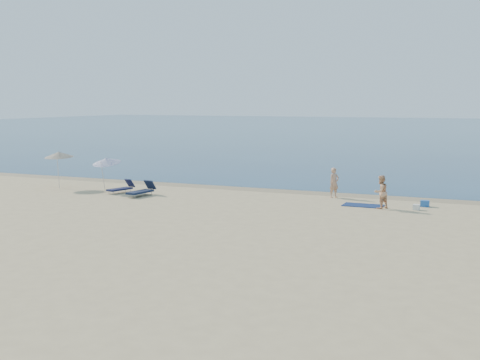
{
  "coord_description": "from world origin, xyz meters",
  "views": [
    {
      "loc": [
        10.5,
        -13.76,
        5.26
      ],
      "look_at": [
        -1.96,
        16.0,
        1.0
      ],
      "focal_mm": 45.0,
      "sensor_mm": 36.0,
      "label": 1
    }
  ],
  "objects_px": {
    "person_right": "(381,192)",
    "umbrella_near": "(106,161)",
    "person_left": "(334,183)",
    "blue_cooler": "(425,203)"
  },
  "relations": [
    {
      "from": "umbrella_near",
      "to": "person_right",
      "type": "bearing_deg",
      "value": 0.47
    },
    {
      "from": "person_left",
      "to": "blue_cooler",
      "type": "distance_m",
      "value": 5.04
    },
    {
      "from": "person_left",
      "to": "person_right",
      "type": "distance_m",
      "value": 3.82
    },
    {
      "from": "person_left",
      "to": "umbrella_near",
      "type": "relative_size",
      "value": 0.77
    },
    {
      "from": "person_left",
      "to": "blue_cooler",
      "type": "height_order",
      "value": "person_left"
    },
    {
      "from": "person_right",
      "to": "umbrella_near",
      "type": "bearing_deg",
      "value": -53.08
    },
    {
      "from": "person_left",
      "to": "umbrella_near",
      "type": "bearing_deg",
      "value": 141.06
    },
    {
      "from": "person_right",
      "to": "umbrella_near",
      "type": "xyz_separation_m",
      "value": [
        -15.72,
        -0.46,
        0.98
      ]
    },
    {
      "from": "person_left",
      "to": "umbrella_near",
      "type": "height_order",
      "value": "umbrella_near"
    },
    {
      "from": "person_right",
      "to": "blue_cooler",
      "type": "bearing_deg",
      "value": 161.29
    }
  ]
}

